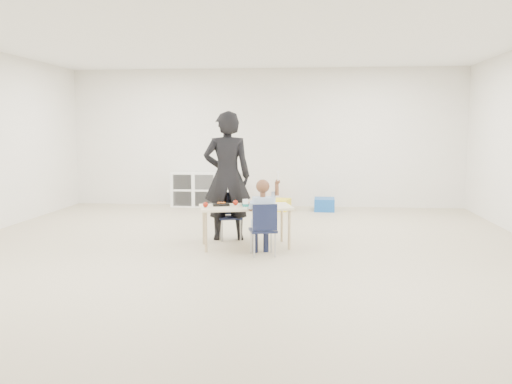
# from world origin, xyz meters

# --- Properties ---
(room) EXTENTS (9.00, 9.02, 2.80)m
(room) POSITION_xyz_m (0.00, 0.00, 1.40)
(room) COLOR #B8A88E
(room) RESTS_ON ground
(table) EXTENTS (1.33, 0.89, 0.56)m
(table) POSITION_xyz_m (0.04, 0.58, 0.28)
(table) COLOR beige
(table) RESTS_ON ground
(chair_near) EXTENTS (0.39, 0.38, 0.67)m
(chair_near) POSITION_xyz_m (0.32, 0.11, 0.33)
(chair_near) COLOR #111733
(chair_near) RESTS_ON ground
(chair_far) EXTENTS (0.39, 0.38, 0.67)m
(chair_far) POSITION_xyz_m (-0.23, 1.05, 0.33)
(chair_far) COLOR #111733
(chair_far) RESTS_ON ground
(child) EXTENTS (0.54, 0.54, 1.06)m
(child) POSITION_xyz_m (0.32, 0.11, 0.53)
(child) COLOR #B7D6F8
(child) RESTS_ON chair_near
(lunch_tray_near) EXTENTS (0.25, 0.21, 0.03)m
(lunch_tray_near) POSITION_xyz_m (0.10, 0.63, 0.57)
(lunch_tray_near) COLOR black
(lunch_tray_near) RESTS_ON table
(lunch_tray_far) EXTENTS (0.25, 0.21, 0.03)m
(lunch_tray_far) POSITION_xyz_m (-0.29, 0.57, 0.57)
(lunch_tray_far) COLOR black
(lunch_tray_far) RESTS_ON table
(milk_carton) EXTENTS (0.09, 0.09, 0.10)m
(milk_carton) POSITION_xyz_m (0.05, 0.48, 0.61)
(milk_carton) COLOR white
(milk_carton) RESTS_ON table
(bread_roll) EXTENTS (0.09, 0.09, 0.07)m
(bread_roll) POSITION_xyz_m (0.34, 0.53, 0.59)
(bread_roll) COLOR tan
(bread_roll) RESTS_ON table
(apple_near) EXTENTS (0.07, 0.07, 0.07)m
(apple_near) POSITION_xyz_m (-0.10, 0.63, 0.59)
(apple_near) COLOR maroon
(apple_near) RESTS_ON table
(apple_far) EXTENTS (0.07, 0.07, 0.07)m
(apple_far) POSITION_xyz_m (-0.47, 0.40, 0.59)
(apple_far) COLOR maroon
(apple_far) RESTS_ON table
(cubby_shelf) EXTENTS (1.40, 0.40, 0.70)m
(cubby_shelf) POSITION_xyz_m (-1.20, 4.28, 0.35)
(cubby_shelf) COLOR white
(cubby_shelf) RESTS_ON ground
(adult) EXTENTS (0.72, 0.53, 1.83)m
(adult) POSITION_xyz_m (-0.27, 1.04, 0.92)
(adult) COLOR black
(adult) RESTS_ON ground
(bin_red) EXTENTS (0.36, 0.45, 0.20)m
(bin_red) POSITION_xyz_m (0.21, 3.98, 0.10)
(bin_red) COLOR red
(bin_red) RESTS_ON ground
(bin_yellow) EXTENTS (0.44, 0.51, 0.22)m
(bin_yellow) POSITION_xyz_m (0.33, 3.92, 0.11)
(bin_yellow) COLOR yellow
(bin_yellow) RESTS_ON ground
(bin_blue) EXTENTS (0.40, 0.51, 0.24)m
(bin_blue) POSITION_xyz_m (1.20, 3.95, 0.12)
(bin_blue) COLOR #1650A5
(bin_blue) RESTS_ON ground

